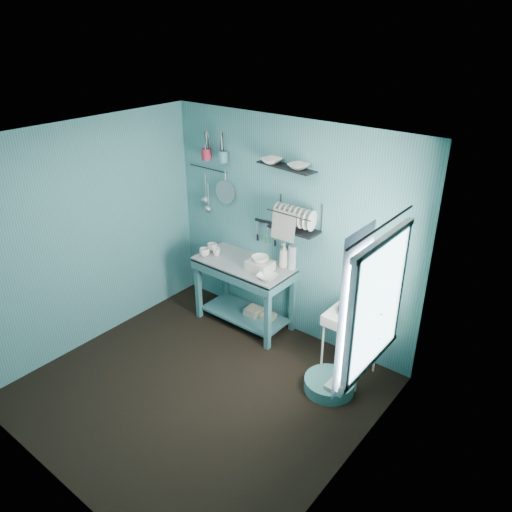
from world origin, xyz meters
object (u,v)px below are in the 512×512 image
Objects in this scene: potted_plant at (364,330)px; storage_tin_large at (254,316)px; soap_bottle at (284,255)px; storage_tin_small at (268,321)px; hotplate_stand at (350,344)px; floor_basin at (329,384)px; work_counter at (244,293)px; utensil_cup_teal at (223,157)px; colander at (225,192)px; mug_left at (204,252)px; utensil_cup_magenta at (206,154)px; wash_tub at (260,265)px; water_bottle at (292,257)px; frying_pan at (353,310)px; mug_mid at (216,252)px; mug_right at (212,247)px; dish_rack at (295,216)px.

potted_plant reaches higher than storage_tin_large.
storage_tin_small is (-0.12, -0.12, -0.88)m from soap_bottle.
storage_tin_small is at bearing -135.00° from soap_bottle.
hotplate_stand is 0.46m from floor_basin.
utensil_cup_teal is (-0.46, 0.20, 1.55)m from work_counter.
potted_plant is (2.35, -0.90, -0.89)m from utensil_cup_teal.
hotplate_stand is 1.20m from storage_tin_small.
work_counter is at bearing -153.43° from storage_tin_large.
mug_left is at bearing -91.17° from colander.
hotplate_stand is 1.04m from potted_plant.
colander is (-0.89, 0.03, 0.55)m from soap_bottle.
utensil_cup_magenta is (-2.19, 0.26, 1.57)m from hotplate_stand.
potted_plant is 2.16m from storage_tin_large.
mug_left is at bearing 172.70° from floor_basin.
potted_plant is (1.63, -0.68, 0.19)m from wash_tub.
frying_pan is (0.94, -0.28, -0.19)m from water_bottle.
mug_left reaches higher than mug_mid.
mug_mid is 1.15m from utensil_cup_magenta.
mug_right is at bearing -100.44° from utensil_cup_teal.
utensil_cup_magenta reaches higher than storage_tin_small.
work_counter is 5.31× the size of storage_tin_large.
colander reaches higher than mug_right.
water_bottle is 1.15m from hotplate_stand.
storage_tin_small is (-1.16, 0.14, -0.68)m from frying_pan.
colander is 1.54m from storage_tin_large.
soap_bottle is 1.09m from frying_pan.
mug_left is 1.15m from utensil_cup_magenta.
hotplate_stand is 0.41m from frying_pan.
mug_right is 0.61× the size of storage_tin_small.
mug_right is at bearing -167.74° from soap_bottle.
dish_rack reaches higher than mug_mid.
dish_rack is 2.50× the size of storage_tin_large.
mug_right is at bearing -167.83° from water_bottle.
storage_tin_large is (-0.42, -0.17, -0.86)m from water_bottle.
utensil_cup_teal reaches higher than frying_pan.
wash_tub is at bearing 157.36° from potted_plant.
frying_pan is (1.96, -0.06, -0.10)m from mug_right.
storage_tin_small is (0.30, 0.08, -0.31)m from work_counter.
mug_right is at bearing 178.47° from wash_tub.
potted_plant reaches higher than frying_pan.
frying_pan is at bearing 123.55° from potted_plant.
soap_bottle is 2.30× the size of utensil_cup_teal.
mug_right reaches higher than hotplate_stand.
water_bottle is 1.27× the size of storage_tin_large.
utensil_cup_teal reaches higher than soap_bottle.
soap_bottle is 1.23m from hotplate_stand.
mug_left is at bearing -173.00° from hotplate_stand.
soap_bottle reaches higher than hotplate_stand.
water_bottle is (1.00, 0.38, 0.09)m from mug_left.
soap_bottle is at bearing 165.78° from frying_pan.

